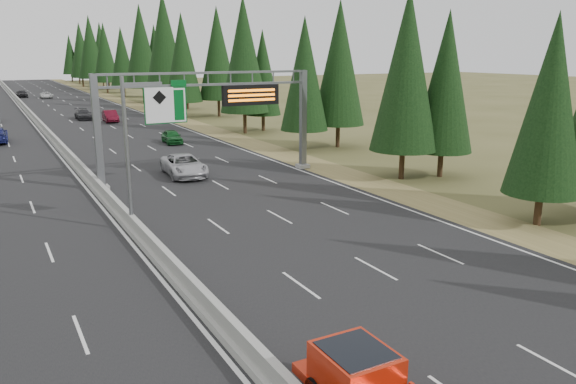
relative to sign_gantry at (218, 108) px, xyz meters
name	(u,v)px	position (x,y,z in m)	size (l,w,h in m)	color
road	(35,121)	(-8.92, 45.12, -5.23)	(32.00, 260.00, 0.08)	black
shoulder_right	(163,115)	(8.88, 45.12, -5.24)	(3.60, 260.00, 0.06)	olive
median_barrier	(35,119)	(-8.92, 45.12, -4.85)	(0.70, 260.00, 0.85)	gray
sign_gantry	(218,108)	(0.00, 0.00, 0.00)	(16.75, 0.98, 7.80)	slate
hov_sign_pole	(138,142)	(-8.33, -9.92, -0.54)	(2.80, 0.50, 8.00)	slate
tree_row_right	(199,52)	(13.32, 40.50, 4.00)	(12.19, 241.30, 18.88)	black
silver_minivan	(184,165)	(-2.15, 1.84, -4.38)	(2.67, 5.79, 1.61)	#B3B2B7
red_pickup	(365,383)	(-7.42, -28.46, -4.25)	(1.85, 5.19, 1.69)	black
car_ahead_green	(172,137)	(1.75, 17.52, -4.50)	(1.62, 4.03, 1.37)	#12511E
car_ahead_dkred	(110,116)	(0.00, 39.44, -4.41)	(1.64, 4.70, 1.55)	#500B19
car_ahead_dkgrey	(83,114)	(-2.71, 44.25, -4.49)	(1.95, 4.81, 1.40)	black
car_ahead_white	(46,95)	(-3.24, 86.62, -4.55)	(2.11, 4.58, 1.27)	white
car_ahead_far	(22,94)	(-7.42, 91.62, -4.40)	(1.86, 4.62, 1.57)	black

